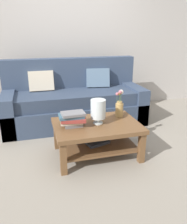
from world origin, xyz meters
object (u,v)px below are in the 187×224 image
object	(u,v)px
couch	(74,102)
coffee_table	(97,132)
glass_hurricane_vase	(98,109)
flower_pitcher	(119,106)
book_stack_main	(73,119)

from	to	relation	value
couch	coffee_table	size ratio (longest dim) A/B	2.19
glass_hurricane_vase	flower_pitcher	xyz separation A→B (m)	(0.34, 0.17, -0.04)
glass_hurricane_vase	flower_pitcher	bearing A→B (deg)	26.07
couch	book_stack_main	distance (m)	1.21
couch	book_stack_main	world-z (taller)	couch
flower_pitcher	glass_hurricane_vase	bearing A→B (deg)	-153.93
couch	coffee_table	xyz separation A→B (m)	(0.06, -1.18, -0.05)
coffee_table	flower_pitcher	bearing A→B (deg)	25.44
coffee_table	glass_hurricane_vase	size ratio (longest dim) A/B	3.44
coffee_table	flower_pitcher	size ratio (longest dim) A/B	2.89
couch	coffee_table	bearing A→B (deg)	-87.22
coffee_table	flower_pitcher	xyz separation A→B (m)	(0.36, 0.17, 0.25)
couch	book_stack_main	xyz separation A→B (m)	(-0.24, -1.17, 0.16)
couch	flower_pitcher	size ratio (longest dim) A/B	6.34
couch	flower_pitcher	bearing A→B (deg)	-67.59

